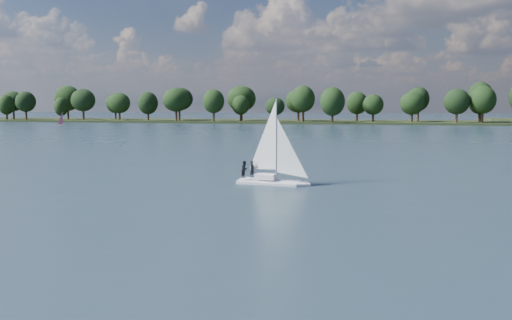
% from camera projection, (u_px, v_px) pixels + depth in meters
% --- Properties ---
extents(ground, '(700.00, 700.00, 0.00)m').
position_uv_depth(ground, '(367.00, 141.00, 117.70)').
color(ground, '#233342').
rests_on(ground, ground).
extents(far_shore, '(660.00, 40.00, 1.50)m').
position_uv_depth(far_shore, '(373.00, 123.00, 226.60)').
color(far_shore, black).
rests_on(far_shore, ground).
extents(sailboat, '(6.75, 2.76, 8.63)m').
position_uv_depth(sailboat, '(269.00, 159.00, 54.49)').
color(sailboat, white).
rests_on(sailboat, ground).
extents(dinghy_pink, '(3.25, 2.94, 5.06)m').
position_uv_depth(dinghy_pink, '(63.00, 122.00, 197.01)').
color(dinghy_pink, white).
rests_on(dinghy_pink, ground).
extents(treeline, '(562.62, 74.07, 17.45)m').
position_uv_depth(treeline, '(374.00, 103.00, 221.93)').
color(treeline, black).
rests_on(treeline, ground).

